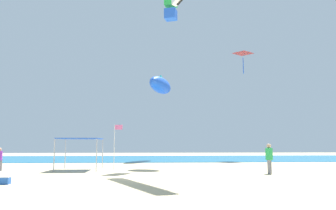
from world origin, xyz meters
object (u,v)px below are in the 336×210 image
at_px(canopy_tent, 80,140).
at_px(kite_inflatable_blue, 161,85).
at_px(cooler_box, 3,180).
at_px(kite_box_green, 171,8).
at_px(person_central, 269,156).
at_px(kite_diamond_red, 243,54).
at_px(banner_flag, 115,142).

distance_m(canopy_tent, kite_inflatable_blue, 17.29).
xyz_separation_m(cooler_box, kite_box_green, (8.54, 11.07, 13.35)).
height_order(cooler_box, kite_box_green, kite_box_green).
bearing_deg(person_central, cooler_box, -35.98).
height_order(canopy_tent, kite_diamond_red, kite_diamond_red).
bearing_deg(banner_flag, cooler_box, -116.31).
xyz_separation_m(person_central, kite_inflatable_blue, (-6.07, 18.41, 7.84)).
bearing_deg(cooler_box, kite_box_green, 52.35).
xyz_separation_m(kite_box_green, kite_inflatable_blue, (-0.35, 11.89, -4.58)).
bearing_deg(canopy_tent, kite_box_green, 21.31).
height_order(canopy_tent, banner_flag, banner_flag).
distance_m(banner_flag, cooler_box, 9.77).
distance_m(canopy_tent, kite_box_green, 13.50).
distance_m(person_central, kite_diamond_red, 23.57).
relative_size(person_central, banner_flag, 0.57).
bearing_deg(kite_inflatable_blue, kite_diamond_red, 115.70).
xyz_separation_m(canopy_tent, kite_inflatable_blue, (6.44, 14.54, 6.79)).
bearing_deg(kite_box_green, canopy_tent, 39.28).
bearing_deg(canopy_tent, person_central, -17.17).
distance_m(cooler_box, kite_inflatable_blue, 25.91).
bearing_deg(banner_flag, person_central, -22.00).
height_order(canopy_tent, person_central, canopy_tent).
relative_size(banner_flag, cooler_box, 5.73).
bearing_deg(cooler_box, banner_flag, 63.69).
bearing_deg(person_central, kite_inflatable_blue, -125.45).
height_order(person_central, cooler_box, person_central).
bearing_deg(banner_flag, canopy_tent, -175.88).
relative_size(person_central, kite_box_green, 0.91).
relative_size(person_central, kite_inflatable_blue, 0.28).
bearing_deg(canopy_tent, kite_diamond_red, 42.75).
height_order(banner_flag, cooler_box, banner_flag).
bearing_deg(kite_inflatable_blue, kite_box_green, 20.77).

